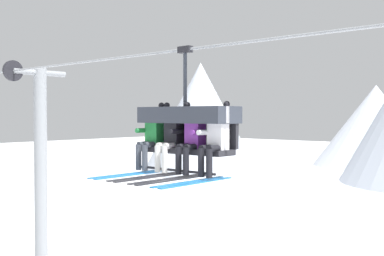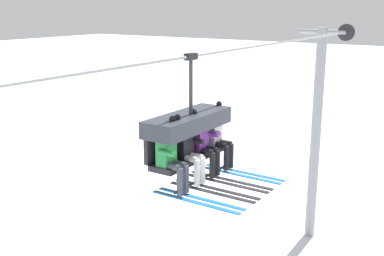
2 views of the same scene
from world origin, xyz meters
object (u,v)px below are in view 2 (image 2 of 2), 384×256
Objects in this scene: skier_purple at (205,142)px; skier_white at (219,136)px; lift_tower_far at (317,131)px; chairlift_chair at (188,129)px; skier_green at (172,156)px; skier_black at (189,149)px.

skier_white is (0.53, 0.00, 0.00)m from skier_purple.
lift_tower_far is 9.23m from skier_purple.
chairlift_chair is 0.43m from skier_purple.
skier_white is at bearing -15.30° from chairlift_chair.
skier_green and skier_purple have the same top height.
chairlift_chair is at bearing 140.15° from skier_purple.
skier_black is at bearing 180.00° from skier_white.
skier_white is at bearing 0.00° from skier_green.
skier_green is 1.56m from skier_white.
skier_white is (-8.47, -0.92, 1.87)m from lift_tower_far.
chairlift_chair is 1.32× the size of skier_green.
skier_purple and skier_white have the same top height.
skier_green is at bearing -174.75° from lift_tower_far.
skier_black is 1.00× the size of skier_white.
chairlift_chair reaches higher than skier_black.
lift_tower_far is at bearing 6.21° from skier_white.
skier_purple is at bearing 0.00° from skier_black.
skier_black is at bearing 0.00° from skier_green.
lift_tower_far reaches higher than skier_purple.
skier_green is at bearing 180.00° from skier_white.
lift_tower_far is at bearing 4.37° from chairlift_chair.
skier_black is 1.05m from skier_white.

